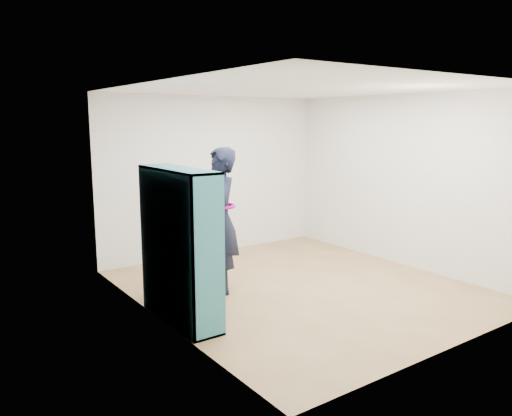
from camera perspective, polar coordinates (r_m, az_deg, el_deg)
floor at (r=6.79m, az=5.08°, el=-8.98°), size 4.50×4.50×0.00m
ceiling at (r=6.44m, az=5.44°, el=13.48°), size 4.50×4.50×0.00m
wall_left at (r=5.42m, az=-11.07°, el=0.24°), size 0.02×4.50×2.60m
wall_right at (r=7.92m, az=16.36°, el=3.03°), size 0.02×4.50×2.60m
wall_back at (r=8.32m, az=-4.86°, el=3.70°), size 4.00×0.02×2.60m
wall_front at (r=5.02m, az=22.13°, el=-1.08°), size 4.00×0.02×2.60m
bookshelf at (r=5.51m, az=-8.93°, el=-4.64°), size 0.37×1.27×1.70m
person at (r=6.39m, az=-4.08°, el=-1.44°), size 0.68×0.80×1.87m
smartphone at (r=6.43m, az=-5.50°, el=-0.28°), size 0.03×0.10×0.13m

